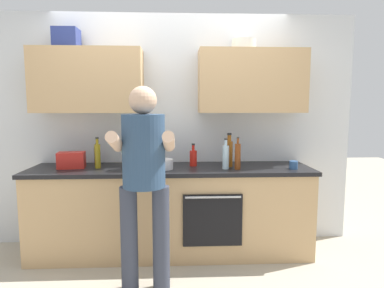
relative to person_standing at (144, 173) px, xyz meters
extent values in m
plane|color=#B2A893|center=(0.20, 0.69, -0.99)|extent=(12.00, 12.00, 0.00)
cube|color=silver|center=(0.20, 1.05, 0.26)|extent=(4.00, 0.06, 2.50)
cube|color=tan|center=(-0.64, 0.86, 0.78)|extent=(1.11, 0.32, 0.65)
cube|color=tan|center=(1.05, 0.86, 0.78)|extent=(1.11, 0.32, 0.65)
cylinder|color=silver|center=(0.96, 0.86, 1.16)|extent=(0.25, 0.25, 0.10)
cube|color=navy|center=(-0.84, 0.86, 1.20)|extent=(0.24, 0.20, 0.19)
cube|color=tan|center=(0.20, 0.69, -0.56)|extent=(2.80, 0.60, 0.86)
cube|color=black|center=(0.20, 0.69, -0.11)|extent=(2.84, 0.64, 0.04)
cube|color=black|center=(0.60, 0.38, -0.54)|extent=(0.56, 0.02, 0.50)
cylinder|color=silver|center=(0.60, 0.36, -0.31)|extent=(0.52, 0.02, 0.02)
cylinder|color=#383D4C|center=(-0.13, 0.00, -0.55)|extent=(0.14, 0.14, 0.88)
cylinder|color=#383D4C|center=(0.13, 0.00, -0.55)|extent=(0.14, 0.14, 0.88)
cylinder|color=navy|center=(0.00, 0.00, 0.17)|extent=(0.34, 0.34, 0.58)
sphere|color=#D8AD8C|center=(0.00, 0.00, 0.57)|extent=(0.22, 0.22, 0.22)
cylinder|color=#D8AD8C|center=(-0.20, -0.12, 0.26)|extent=(0.09, 0.31, 0.19)
cylinder|color=#D8AD8C|center=(0.20, -0.12, 0.26)|extent=(0.09, 0.31, 0.19)
cylinder|color=orange|center=(-0.05, 0.84, -0.01)|extent=(0.05, 0.05, 0.17)
cylinder|color=orange|center=(-0.05, 0.84, 0.11)|extent=(0.02, 0.02, 0.05)
cylinder|color=black|center=(-0.05, 0.84, 0.14)|extent=(0.02, 0.02, 0.01)
cylinder|color=olive|center=(-0.53, 0.69, 0.03)|extent=(0.06, 0.06, 0.24)
cylinder|color=olive|center=(-0.53, 0.69, 0.18)|extent=(0.03, 0.03, 0.06)
cylinder|color=black|center=(-0.53, 0.69, 0.21)|extent=(0.03, 0.03, 0.01)
cylinder|color=brown|center=(0.86, 0.56, 0.03)|extent=(0.06, 0.06, 0.25)
cylinder|color=brown|center=(0.86, 0.56, 0.19)|extent=(0.02, 0.02, 0.06)
cylinder|color=black|center=(0.86, 0.56, 0.22)|extent=(0.02, 0.02, 0.01)
cylinder|color=black|center=(-0.57, 0.84, 0.00)|extent=(0.06, 0.06, 0.19)
cylinder|color=black|center=(-0.57, 0.84, 0.11)|extent=(0.03, 0.03, 0.03)
cylinder|color=black|center=(-0.57, 0.84, 0.13)|extent=(0.03, 0.03, 0.01)
cylinder|color=#8C4C14|center=(0.80, 0.71, 0.04)|extent=(0.07, 0.07, 0.26)
cylinder|color=#8C4C14|center=(0.80, 0.71, 0.20)|extent=(0.04, 0.04, 0.07)
cylinder|color=black|center=(0.80, 0.71, 0.24)|extent=(0.04, 0.04, 0.02)
cylinder|color=red|center=(0.43, 0.77, -0.01)|extent=(0.07, 0.07, 0.16)
cylinder|color=red|center=(0.43, 0.77, 0.10)|extent=(0.03, 0.03, 0.06)
cylinder|color=black|center=(0.43, 0.77, 0.13)|extent=(0.03, 0.03, 0.01)
cylinder|color=silver|center=(0.74, 0.59, 0.02)|extent=(0.06, 0.06, 0.23)
cylinder|color=silver|center=(0.74, 0.59, 0.17)|extent=(0.03, 0.03, 0.06)
cylinder|color=black|center=(0.74, 0.59, 0.20)|extent=(0.03, 0.03, 0.01)
cylinder|color=slate|center=(-0.27, 0.89, -0.04)|extent=(0.08, 0.08, 0.10)
cylinder|color=#33598C|center=(1.41, 0.56, -0.05)|extent=(0.08, 0.08, 0.08)
cylinder|color=silver|center=(0.12, 0.61, -0.04)|extent=(0.21, 0.21, 0.10)
cylinder|color=#9E6647|center=(-0.18, 0.58, -0.03)|extent=(0.12, 0.12, 0.12)
sphere|color=#2D6B28|center=(-0.18, 0.58, 0.11)|extent=(0.18, 0.18, 0.18)
cube|color=red|center=(-0.79, 0.71, -0.01)|extent=(0.27, 0.18, 0.16)
camera|label=1|loc=(0.27, -2.58, 0.53)|focal=30.59mm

